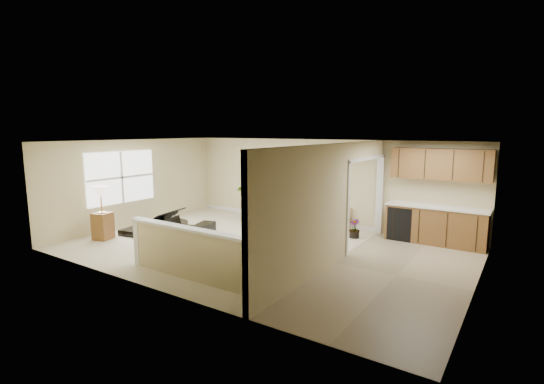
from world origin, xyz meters
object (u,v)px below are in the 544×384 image
Objects in this scene: piano at (159,211)px; small_plant at (354,230)px; accent_table at (297,209)px; piano_bench at (204,232)px; palm_plant at (258,201)px; lamp_stand at (102,217)px; loveseat at (325,217)px.

piano is 5.27m from small_plant.
accent_table is (2.70, 2.87, -0.13)m from piano.
palm_plant reaches higher than piano_bench.
accent_table is 5.33m from lamp_stand.
lamp_stand is at bearing -121.14° from palm_plant.
piano is 1.69m from piano_bench.
palm_plant is (-0.05, 2.40, 0.44)m from piano_bench.
piano is 2.88m from palm_plant.
piano_bench is 3.07m from accent_table.
piano_bench is (1.65, -0.00, -0.37)m from piano.
piano is at bearing -153.09° from small_plant.
loveseat reaches higher than piano_bench.
piano_bench is at bearing -88.72° from palm_plant.
piano is 1.44m from lamp_stand.
lamp_stand is (-0.63, -1.29, -0.02)m from piano.
loveseat is at bearing 29.49° from piano.
accent_table is 2.07m from small_plant.
piano_bench is 1.38× the size of small_plant.
piano_bench is at bearing -141.88° from small_plant.
small_plant is at bearing -28.36° from loveseat.
accent_table is at bearing 69.97° from piano_bench.
accent_table is at bearing 23.35° from palm_plant.
lamp_stand is (-3.33, -4.16, 0.12)m from accent_table.
lamp_stand reaches higher than accent_table.
piano is 4.01× the size of small_plant.
piano is 2.92× the size of piano_bench.
piano is at bearing -141.19° from loveseat.
lamp_stand is at bearing -135.46° from loveseat.
small_plant is (4.69, 2.38, -0.39)m from piano.
small_plant is (1.99, -0.49, -0.25)m from accent_table.
piano is 1.40× the size of palm_plant.
piano_bench is 0.49× the size of loveseat.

